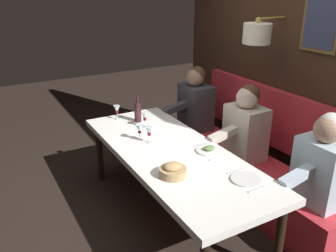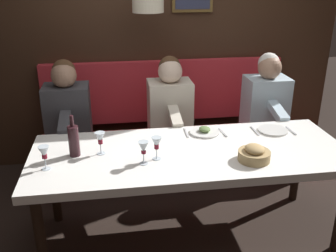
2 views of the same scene
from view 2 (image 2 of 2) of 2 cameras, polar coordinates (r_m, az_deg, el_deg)
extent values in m
plane|color=black|center=(3.18, 3.07, -15.73)|extent=(12.00, 12.00, 0.00)
cube|color=white|center=(2.80, 3.37, -4.19)|extent=(0.90, 2.30, 0.06)
cylinder|color=black|center=(2.69, -18.44, -15.89)|extent=(0.07, 0.07, 0.68)
cylinder|color=black|center=(3.60, 18.70, -5.67)|extent=(0.07, 0.07, 0.68)
cylinder|color=black|center=(3.27, -16.61, -8.35)|extent=(0.07, 0.07, 0.68)
cube|color=red|center=(3.79, 0.46, -4.81)|extent=(0.52, 2.50, 0.45)
cube|color=#382316|center=(3.99, -0.87, 15.05)|extent=(0.10, 3.70, 2.90)
cube|color=red|center=(4.05, -0.64, 5.30)|extent=(0.10, 2.50, 0.64)
cylinder|color=beige|center=(3.55, -3.01, 18.17)|extent=(0.28, 0.28, 0.20)
cube|color=silver|center=(3.84, 14.26, 3.01)|extent=(0.30, 0.40, 0.56)
sphere|color=#A37A60|center=(3.72, 14.93, 8.42)|extent=(0.22, 0.22, 0.22)
sphere|color=silver|center=(3.74, 14.80, 8.99)|extent=(0.20, 0.20, 0.20)
cube|color=silver|center=(3.58, 16.04, 2.08)|extent=(0.33, 0.09, 0.14)
cube|color=beige|center=(3.59, 0.26, 2.36)|extent=(0.30, 0.40, 0.56)
sphere|color=beige|center=(3.46, 0.32, 8.16)|extent=(0.22, 0.22, 0.22)
sphere|color=#4C331E|center=(3.48, 0.25, 8.77)|extent=(0.20, 0.20, 0.20)
cube|color=beige|center=(3.31, 1.04, 1.32)|extent=(0.33, 0.09, 0.14)
cube|color=#3D3D42|center=(3.58, -14.65, 1.52)|extent=(0.30, 0.40, 0.56)
sphere|color=#A37A60|center=(3.44, -15.29, 7.31)|extent=(0.22, 0.22, 0.22)
sphere|color=#4C331E|center=(3.47, -15.30, 7.92)|extent=(0.20, 0.20, 0.20)
cube|color=#3D3D42|center=(3.29, -15.15, 0.40)|extent=(0.33, 0.09, 0.14)
cylinder|color=white|center=(3.08, 5.48, -0.91)|extent=(0.24, 0.24, 0.01)
ellipsoid|color=#668447|center=(3.07, 5.49, -0.47)|extent=(0.11, 0.09, 0.04)
cube|color=silver|center=(3.10, 8.17, -0.95)|extent=(0.17, 0.03, 0.01)
cube|color=silver|center=(3.07, 2.75, -0.99)|extent=(0.18, 0.02, 0.01)
cylinder|color=silver|center=(3.21, 15.38, -0.62)|extent=(0.24, 0.24, 0.01)
cube|color=silver|center=(3.26, 17.85, -0.65)|extent=(0.17, 0.02, 0.01)
cube|color=silver|center=(3.18, 12.83, -0.70)|extent=(0.18, 0.02, 0.01)
cylinder|color=silver|center=(2.66, -1.70, -4.89)|extent=(0.06, 0.06, 0.00)
cylinder|color=silver|center=(2.64, -1.71, -4.13)|extent=(0.01, 0.01, 0.07)
cone|color=silver|center=(2.60, -1.73, -2.55)|extent=(0.07, 0.07, 0.08)
cylinder|color=maroon|center=(2.61, -1.73, -3.05)|extent=(0.03, 0.03, 0.03)
cylinder|color=silver|center=(2.77, -9.93, -4.05)|extent=(0.06, 0.06, 0.00)
cylinder|color=silver|center=(2.75, -9.98, -3.31)|extent=(0.01, 0.01, 0.07)
cone|color=silver|center=(2.72, -10.09, -1.79)|extent=(0.07, 0.07, 0.08)
cylinder|color=maroon|center=(2.73, -10.06, -2.28)|extent=(0.03, 0.03, 0.03)
cylinder|color=silver|center=(2.65, -17.70, -6.09)|extent=(0.06, 0.06, 0.00)
cylinder|color=silver|center=(2.63, -17.80, -5.33)|extent=(0.01, 0.01, 0.07)
cone|color=silver|center=(2.60, -18.01, -3.77)|extent=(0.07, 0.07, 0.08)
cylinder|color=maroon|center=(2.61, -17.93, -4.33)|extent=(0.03, 0.03, 0.03)
cylinder|color=silver|center=(2.60, -3.62, -5.59)|extent=(0.06, 0.06, 0.00)
cylinder|color=silver|center=(2.58, -3.65, -4.82)|extent=(0.01, 0.01, 0.07)
cone|color=silver|center=(2.54, -3.69, -3.21)|extent=(0.07, 0.07, 0.08)
cylinder|color=maroon|center=(2.56, -3.67, -3.90)|extent=(0.03, 0.03, 0.02)
cylinder|color=#33191E|center=(2.74, -13.87, -2.20)|extent=(0.08, 0.08, 0.22)
cylinder|color=#33191E|center=(2.68, -14.16, 0.72)|extent=(0.03, 0.03, 0.08)
cylinder|color=tan|center=(2.69, 12.71, -4.35)|extent=(0.22, 0.22, 0.07)
ellipsoid|color=tan|center=(2.66, 12.80, -3.39)|extent=(0.15, 0.13, 0.06)
camera|label=1|loc=(3.23, 66.93, 13.35)|focal=38.06mm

